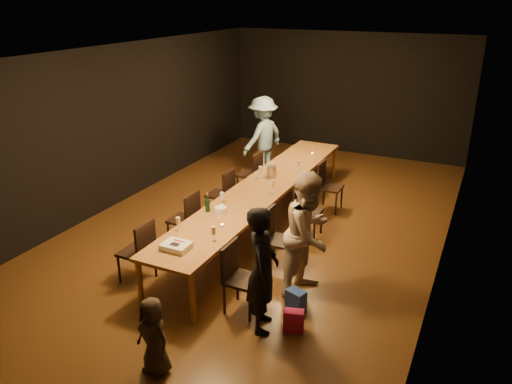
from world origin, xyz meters
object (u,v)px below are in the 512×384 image
at_px(chair_left_0, 136,251).
at_px(man_blue, 263,136).
at_px(birthday_cake, 176,246).
at_px(plate_stack, 221,210).
at_px(chair_left_2, 220,194).
at_px(woman_birthday, 263,270).
at_px(woman_tan, 309,234).
at_px(child, 154,336).
at_px(ice_bucket, 272,171).
at_px(table, 262,189).
at_px(chair_left_3, 249,174).
at_px(chair_right_1, 280,240).
at_px(chair_left_1, 183,219).
at_px(chair_right_0, 243,279).
at_px(champagne_bottle, 207,202).
at_px(chair_right_2, 308,210).
at_px(chair_right_3, 330,187).

bearing_deg(chair_left_0, man_blue, 3.52).
xyz_separation_m(birthday_cake, plate_stack, (-0.03, 1.23, 0.01)).
bearing_deg(chair_left_2, woman_birthday, -141.57).
distance_m(woman_tan, child, 2.43).
height_order(plate_stack, ice_bucket, ice_bucket).
bearing_deg(woman_birthday, woman_tan, -34.35).
xyz_separation_m(table, chair_left_3, (-0.85, 1.20, -0.24)).
distance_m(child, plate_stack, 2.61).
distance_m(man_blue, ice_bucket, 2.24).
distance_m(chair_right_1, plate_stack, 1.00).
height_order(table, plate_stack, plate_stack).
distance_m(table, chair_left_1, 1.49).
height_order(child, ice_bucket, ice_bucket).
distance_m(chair_right_0, ice_bucket, 3.09).
bearing_deg(chair_left_0, birthday_cake, -99.32).
xyz_separation_m(chair_left_3, champagne_bottle, (0.54, -2.52, 0.44)).
bearing_deg(chair_left_2, birthday_cake, -162.59).
distance_m(chair_right_1, champagne_bottle, 1.24).
bearing_deg(table, ice_bucket, 96.97).
xyz_separation_m(woman_tan, child, (-0.92, -2.21, -0.42)).
distance_m(chair_right_0, chair_left_1, 2.08).
bearing_deg(woman_tan, child, 167.53).
height_order(chair_right_1, chair_right_2, same).
height_order(chair_right_1, chair_left_3, same).
bearing_deg(plate_stack, chair_left_3, 106.92).
bearing_deg(plate_stack, chair_right_2, 54.12).
relative_size(chair_right_2, child, 1.02).
xyz_separation_m(chair_left_0, chair_left_3, (0.00, 3.60, 0.00)).
distance_m(chair_right_2, chair_left_1, 2.08).
relative_size(plate_stack, champagne_bottle, 0.61).
height_order(chair_right_0, chair_right_3, same).
relative_size(chair_left_1, woman_tan, 0.53).
relative_size(chair_right_0, chair_left_1, 1.00).
bearing_deg(chair_right_1, chair_left_1, -90.00).
bearing_deg(champagne_bottle, table, 76.85).
xyz_separation_m(chair_left_0, woman_birthday, (2.07, -0.20, 0.34)).
relative_size(woman_birthday, man_blue, 0.91).
bearing_deg(ice_bucket, chair_right_1, -62.07).
height_order(chair_right_2, ice_bucket, ice_bucket).
bearing_deg(birthday_cake, chair_right_1, 55.32).
bearing_deg(chair_left_1, woman_tan, -100.13).
height_order(chair_left_3, birthday_cake, chair_left_3).
bearing_deg(chair_right_2, chair_left_0, -35.31).
relative_size(chair_left_3, woman_birthday, 0.58).
bearing_deg(table, chair_right_3, 54.69).
relative_size(birthday_cake, plate_stack, 1.94).
relative_size(child, plate_stack, 4.93).
relative_size(chair_right_0, plate_stack, 5.03).
bearing_deg(chair_left_1, chair_right_1, -90.00).
xyz_separation_m(chair_right_3, chair_left_1, (-1.70, -2.40, 0.00)).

